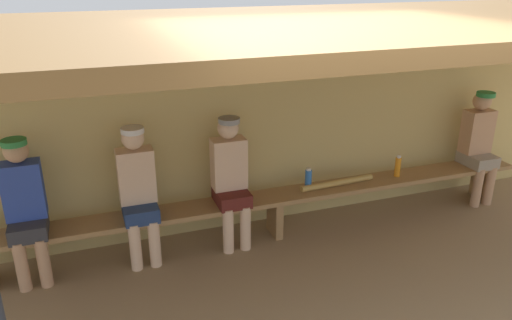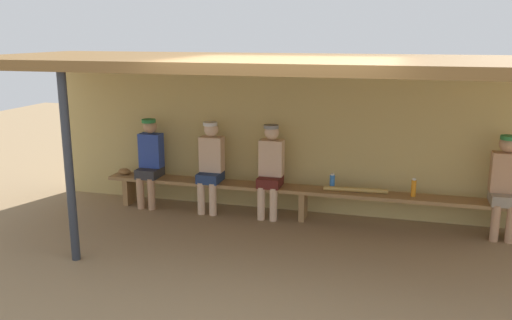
{
  "view_description": "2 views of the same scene",
  "coord_description": "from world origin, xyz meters",
  "px_view_note": "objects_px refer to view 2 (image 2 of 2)",
  "views": [
    {
      "loc": [
        -1.78,
        -2.87,
        2.72
      ],
      "look_at": [
        -0.3,
        1.31,
        0.98
      ],
      "focal_mm": 35.24,
      "sensor_mm": 36.0,
      "label": 1
    },
    {
      "loc": [
        1.28,
        -5.65,
        2.6
      ],
      "look_at": [
        -0.65,
        1.39,
        0.87
      ],
      "focal_mm": 37.56,
      "sensor_mm": 36.0,
      "label": 2
    }
  ],
  "objects_px": {
    "support_post": "(69,169)",
    "player_near_post": "(271,166)",
    "bench": "(303,193)",
    "player_rightmost": "(505,182)",
    "water_bottle_clear": "(414,188)",
    "player_shirtless_tan": "(211,162)",
    "water_bottle_orange": "(332,182)",
    "baseball_glove_dark_brown": "(125,171)",
    "baseball_bat": "(355,190)",
    "player_in_blue": "(150,158)"
  },
  "relations": [
    {
      "from": "support_post",
      "to": "player_near_post",
      "type": "xyz_separation_m",
      "value": [
        1.84,
        2.1,
        -0.35
      ]
    },
    {
      "from": "bench",
      "to": "player_rightmost",
      "type": "xyz_separation_m",
      "value": [
        2.61,
        0.0,
        0.36
      ]
    },
    {
      "from": "water_bottle_clear",
      "to": "bench",
      "type": "bearing_deg",
      "value": -179.72
    },
    {
      "from": "player_shirtless_tan",
      "to": "water_bottle_orange",
      "type": "relative_size",
      "value": 5.77
    },
    {
      "from": "player_shirtless_tan",
      "to": "player_rightmost",
      "type": "bearing_deg",
      "value": 0.0
    },
    {
      "from": "player_shirtless_tan",
      "to": "water_bottle_clear",
      "type": "xyz_separation_m",
      "value": [
        2.89,
        0.0,
        -0.17
      ]
    },
    {
      "from": "player_near_post",
      "to": "support_post",
      "type": "bearing_deg",
      "value": -131.18
    },
    {
      "from": "support_post",
      "to": "water_bottle_clear",
      "type": "distance_m",
      "value": 4.39
    },
    {
      "from": "baseball_glove_dark_brown",
      "to": "baseball_bat",
      "type": "relative_size",
      "value": 0.27
    },
    {
      "from": "player_in_blue",
      "to": "water_bottle_clear",
      "type": "distance_m",
      "value": 3.87
    },
    {
      "from": "support_post",
      "to": "water_bottle_orange",
      "type": "bearing_deg",
      "value": 38.26
    },
    {
      "from": "support_post",
      "to": "baseball_glove_dark_brown",
      "type": "distance_m",
      "value": 2.26
    },
    {
      "from": "player_near_post",
      "to": "baseball_glove_dark_brown",
      "type": "height_order",
      "value": "player_near_post"
    },
    {
      "from": "water_bottle_clear",
      "to": "baseball_bat",
      "type": "height_order",
      "value": "water_bottle_clear"
    },
    {
      "from": "player_rightmost",
      "to": "baseball_bat",
      "type": "relative_size",
      "value": 1.53
    },
    {
      "from": "water_bottle_orange",
      "to": "baseball_glove_dark_brown",
      "type": "xyz_separation_m",
      "value": [
        -3.23,
        -0.02,
        -0.07
      ]
    },
    {
      "from": "bench",
      "to": "player_in_blue",
      "type": "relative_size",
      "value": 4.46
    },
    {
      "from": "player_near_post",
      "to": "player_rightmost",
      "type": "distance_m",
      "value": 3.09
    },
    {
      "from": "water_bottle_orange",
      "to": "water_bottle_clear",
      "type": "relative_size",
      "value": 0.93
    },
    {
      "from": "player_shirtless_tan",
      "to": "water_bottle_orange",
      "type": "bearing_deg",
      "value": 1.34
    },
    {
      "from": "bench",
      "to": "water_bottle_clear",
      "type": "distance_m",
      "value": 1.51
    },
    {
      "from": "bench",
      "to": "water_bottle_orange",
      "type": "distance_m",
      "value": 0.44
    },
    {
      "from": "water_bottle_clear",
      "to": "player_in_blue",
      "type": "bearing_deg",
      "value": -179.95
    },
    {
      "from": "player_in_blue",
      "to": "water_bottle_clear",
      "type": "relative_size",
      "value": 5.39
    },
    {
      "from": "player_in_blue",
      "to": "support_post",
      "type": "bearing_deg",
      "value": -88.58
    },
    {
      "from": "player_near_post",
      "to": "baseball_glove_dark_brown",
      "type": "bearing_deg",
      "value": 179.53
    },
    {
      "from": "player_near_post",
      "to": "water_bottle_orange",
      "type": "height_order",
      "value": "player_near_post"
    },
    {
      "from": "water_bottle_clear",
      "to": "player_rightmost",
      "type": "bearing_deg",
      "value": -0.19
    },
    {
      "from": "water_bottle_clear",
      "to": "baseball_bat",
      "type": "xyz_separation_m",
      "value": [
        -0.77,
        -0.01,
        -0.09
      ]
    },
    {
      "from": "support_post",
      "to": "player_near_post",
      "type": "bearing_deg",
      "value": 48.82
    },
    {
      "from": "player_rightmost",
      "to": "baseball_bat",
      "type": "distance_m",
      "value": 1.89
    },
    {
      "from": "player_in_blue",
      "to": "player_near_post",
      "type": "distance_m",
      "value": 1.89
    },
    {
      "from": "baseball_glove_dark_brown",
      "to": "support_post",
      "type": "bearing_deg",
      "value": 135.37
    },
    {
      "from": "player_rightmost",
      "to": "baseball_bat",
      "type": "xyz_separation_m",
      "value": [
        -1.88,
        -0.0,
        -0.25
      ]
    },
    {
      "from": "water_bottle_orange",
      "to": "baseball_bat",
      "type": "relative_size",
      "value": 0.27
    },
    {
      "from": "player_near_post",
      "to": "water_bottle_clear",
      "type": "xyz_separation_m",
      "value": [
        1.98,
        0.0,
        -0.17
      ]
    },
    {
      "from": "player_shirtless_tan",
      "to": "baseball_glove_dark_brown",
      "type": "distance_m",
      "value": 1.45
    },
    {
      "from": "support_post",
      "to": "bench",
      "type": "xyz_separation_m",
      "value": [
        2.32,
        2.1,
        -0.71
      ]
    },
    {
      "from": "water_bottle_clear",
      "to": "baseball_glove_dark_brown",
      "type": "relative_size",
      "value": 1.04
    },
    {
      "from": "player_shirtless_tan",
      "to": "player_near_post",
      "type": "xyz_separation_m",
      "value": [
        0.91,
        0.0,
        0.0
      ]
    },
    {
      "from": "bench",
      "to": "baseball_glove_dark_brown",
      "type": "distance_m",
      "value": 2.83
    },
    {
      "from": "support_post",
      "to": "bench",
      "type": "height_order",
      "value": "support_post"
    },
    {
      "from": "player_near_post",
      "to": "water_bottle_orange",
      "type": "relative_size",
      "value": 5.77
    },
    {
      "from": "player_near_post",
      "to": "player_rightmost",
      "type": "height_order",
      "value": "same"
    },
    {
      "from": "player_in_blue",
      "to": "water_bottle_orange",
      "type": "xyz_separation_m",
      "value": [
        2.77,
        0.04,
        -0.18
      ]
    },
    {
      "from": "support_post",
      "to": "water_bottle_clear",
      "type": "relative_size",
      "value": 8.81
    },
    {
      "from": "water_bottle_clear",
      "to": "baseball_glove_dark_brown",
      "type": "xyz_separation_m",
      "value": [
        -4.32,
        0.02,
        -0.07
      ]
    },
    {
      "from": "player_in_blue",
      "to": "player_shirtless_tan",
      "type": "bearing_deg",
      "value": 0.0
    },
    {
      "from": "baseball_bat",
      "to": "water_bottle_orange",
      "type": "bearing_deg",
      "value": 168.86
    },
    {
      "from": "water_bottle_orange",
      "to": "player_near_post",
      "type": "bearing_deg",
      "value": -177.28
    }
  ]
}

